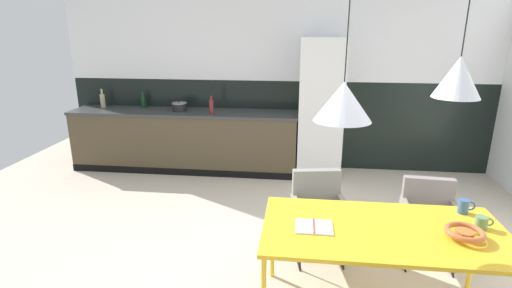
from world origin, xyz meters
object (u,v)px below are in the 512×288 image
object	(u,v)px
refrigerator_column	(321,109)
armchair_head_of_table	(429,211)
pendant_lamp_over_table_far	(458,77)
pendant_lamp_over_table_near	(343,101)
cooking_pot	(179,107)
bottle_spice_small	(103,100)
mug_wide_latte	(482,222)
armchair_by_stool	(318,205)
fruit_bowl	(465,233)
bottle_wine_green	(143,101)
mug_dark_espresso	(464,206)
bottle_vinegar_dark	(211,106)
dining_table	(383,234)
open_book	(314,227)

from	to	relation	value
refrigerator_column	armchair_head_of_table	world-z (taller)	refrigerator_column
pendant_lamp_over_table_far	pendant_lamp_over_table_near	bearing A→B (deg)	179.71
refrigerator_column	cooking_pot	size ratio (longest dim) A/B	9.00
armchair_head_of_table	bottle_spice_small	size ratio (longest dim) A/B	2.68
armchair_head_of_table	mug_wide_latte	xyz separation A→B (m)	(0.10, -0.76, 0.30)
armchair_by_stool	fruit_bowl	distance (m)	1.31
bottle_wine_green	mug_dark_espresso	bearing A→B (deg)	-37.30
mug_wide_latte	bottle_vinegar_dark	world-z (taller)	bottle_vinegar_dark
armchair_by_stool	dining_table	bearing A→B (deg)	107.95
cooking_pot	armchair_head_of_table	bearing A→B (deg)	-35.08
mug_wide_latte	cooking_pot	distance (m)	4.23
armchair_head_of_table	mug_dark_espresso	bearing A→B (deg)	101.00
armchair_by_stool	pendant_lamp_over_table_far	xyz separation A→B (m)	(0.77, -0.82, 1.30)
dining_table	cooking_pot	world-z (taller)	cooking_pot
mug_wide_latte	fruit_bowl	bearing A→B (deg)	-137.23
fruit_bowl	mug_wide_latte	xyz separation A→B (m)	(0.18, 0.16, 0.00)
mug_dark_espresso	open_book	bearing A→B (deg)	-162.43
bottle_wine_green	pendant_lamp_over_table_near	size ratio (longest dim) A/B	0.22
cooking_pot	pendant_lamp_over_table_near	xyz separation A→B (m)	(2.07, -2.97, 0.68)
pendant_lamp_over_table_far	bottle_spice_small	bearing A→B (deg)	142.43
bottle_vinegar_dark	bottle_wine_green	world-z (taller)	bottle_vinegar_dark
open_book	mug_dark_espresso	xyz separation A→B (m)	(1.15, 0.36, 0.05)
refrigerator_column	open_book	bearing A→B (deg)	-93.02
pendant_lamp_over_table_far	mug_wide_latte	bearing A→B (deg)	15.51
mug_wide_latte	bottle_wine_green	distance (m)	4.82
bottle_vinegar_dark	bottle_spice_small	world-z (taller)	bottle_spice_small
dining_table	mug_dark_espresso	size ratio (longest dim) A/B	13.41
fruit_bowl	bottle_wine_green	distance (m)	4.79
refrigerator_column	open_book	size ratio (longest dim) A/B	7.50
mug_wide_latte	mug_dark_espresso	bearing A→B (deg)	98.73
cooking_pot	bottle_wine_green	xyz separation A→B (m)	(-0.63, 0.17, 0.04)
bottle_spice_small	armchair_by_stool	bearing A→B (deg)	-35.00
open_book	bottle_vinegar_dark	distance (m)	3.18
refrigerator_column	open_book	xyz separation A→B (m)	(-0.16, -3.00, -0.24)
refrigerator_column	fruit_bowl	size ratio (longest dim) A/B	7.62
refrigerator_column	bottle_wine_green	size ratio (longest dim) A/B	7.99
cooking_pot	bottle_spice_small	world-z (taller)	bottle_spice_small
bottle_spice_small	cooking_pot	bearing A→B (deg)	-5.73
open_book	fruit_bowl	bearing A→B (deg)	-1.70
mug_dark_espresso	cooking_pot	bearing A→B (deg)	139.24
open_book	mug_dark_espresso	distance (m)	1.20
cooking_pot	pendant_lamp_over_table_far	world-z (taller)	pendant_lamp_over_table_far
dining_table	bottle_spice_small	distance (m)	4.82
bottle_wine_green	pendant_lamp_over_table_far	world-z (taller)	pendant_lamp_over_table_far
refrigerator_column	pendant_lamp_over_table_far	size ratio (longest dim) A/B	2.12
refrigerator_column	dining_table	size ratio (longest dim) A/B	1.15
armchair_head_of_table	bottle_vinegar_dark	distance (m)	3.20
armchair_head_of_table	bottle_spice_small	world-z (taller)	bottle_spice_small
open_book	cooking_pot	distance (m)	3.58
dining_table	cooking_pot	distance (m)	3.83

